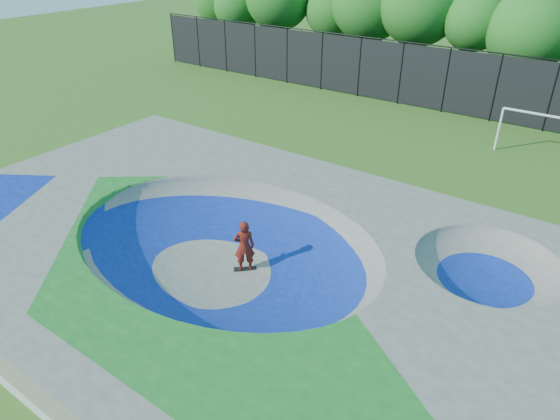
{
  "coord_description": "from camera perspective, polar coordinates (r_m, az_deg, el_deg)",
  "views": [
    {
      "loc": [
        9.46,
        -10.14,
        10.19
      ],
      "look_at": [
        0.13,
        3.0,
        1.1
      ],
      "focal_mm": 32.0,
      "sensor_mm": 36.0,
      "label": 1
    }
  ],
  "objects": [
    {
      "name": "skateboard",
      "position": [
        17.26,
        -3.99,
        -6.73
      ],
      "size": [
        0.74,
        0.67,
        0.05
      ],
      "primitive_type": "cube",
      "rotation": [
        0.0,
        0.0,
        0.7
      ],
      "color": "black",
      "rests_on": "ground"
    },
    {
      "name": "ground",
      "position": [
        17.21,
        -6.2,
        -7.08
      ],
      "size": [
        120.0,
        120.0,
        0.0
      ],
      "primitive_type": "plane",
      "color": "#315C19",
      "rests_on": "ground"
    },
    {
      "name": "skater",
      "position": [
        16.73,
        -4.1,
        -4.15
      ],
      "size": [
        0.82,
        0.82,
        1.92
      ],
      "primitive_type": "imported",
      "rotation": [
        0.0,
        0.0,
        3.91
      ],
      "color": "#B7220E",
      "rests_on": "ground"
    },
    {
      "name": "fence",
      "position": [
        33.54,
        18.48,
        14.0
      ],
      "size": [
        48.09,
        0.09,
        4.04
      ],
      "color": "black",
      "rests_on": "ground"
    },
    {
      "name": "soccer_goal",
      "position": [
        28.22,
        27.24,
        8.45
      ],
      "size": [
        3.51,
        0.12,
        2.32
      ],
      "color": "silver",
      "rests_on": "ground"
    },
    {
      "name": "skate_deck",
      "position": [
        16.78,
        -6.34,
        -5.02
      ],
      "size": [
        22.0,
        14.0,
        1.5
      ],
      "primitive_type": "cube",
      "color": "gray",
      "rests_on": "ground"
    },
    {
      "name": "treeline",
      "position": [
        37.91,
        19.24,
        20.0
      ],
      "size": [
        51.96,
        6.54,
        8.52
      ],
      "color": "#472E23",
      "rests_on": "ground"
    }
  ]
}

